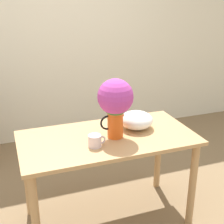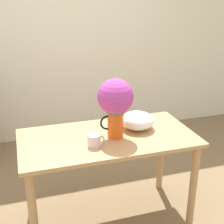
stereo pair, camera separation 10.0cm
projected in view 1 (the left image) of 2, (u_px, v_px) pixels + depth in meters
ground_plane at (106, 219)px, 2.69m from camera, size 12.00×12.00×0.00m
wall_back at (57, 39)px, 3.85m from camera, size 8.00×0.05×2.60m
table at (108, 150)px, 2.47m from camera, size 1.36×0.71×0.79m
flower_vase at (115, 101)px, 2.32m from camera, size 0.27×0.27×0.46m
coffee_mug at (95, 141)px, 2.25m from camera, size 0.13×0.10×0.09m
white_bowl at (136, 120)px, 2.55m from camera, size 0.27×0.27×0.14m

